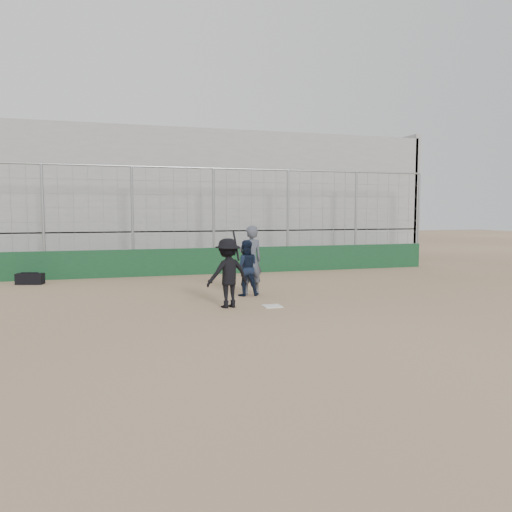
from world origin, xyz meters
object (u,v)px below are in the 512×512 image
object	(u,v)px
batter_at_plate	(228,273)
catcher_crouched	(246,277)
equipment_bag	(30,279)
umpire	(251,264)

from	to	relation	value
batter_at_plate	catcher_crouched	world-z (taller)	batter_at_plate
batter_at_plate	equipment_bag	distance (m)	7.81
umpire	equipment_bag	bearing A→B (deg)	-45.09
catcher_crouched	umpire	world-z (taller)	umpire
batter_at_plate	catcher_crouched	distance (m)	1.77
catcher_crouched	umpire	distance (m)	0.43
catcher_crouched	umpire	bearing A→B (deg)	37.61
catcher_crouched	umpire	size ratio (longest dim) A/B	0.60
catcher_crouched	equipment_bag	distance (m)	7.45
umpire	equipment_bag	xyz separation A→B (m)	(-6.33, 4.06, -0.71)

